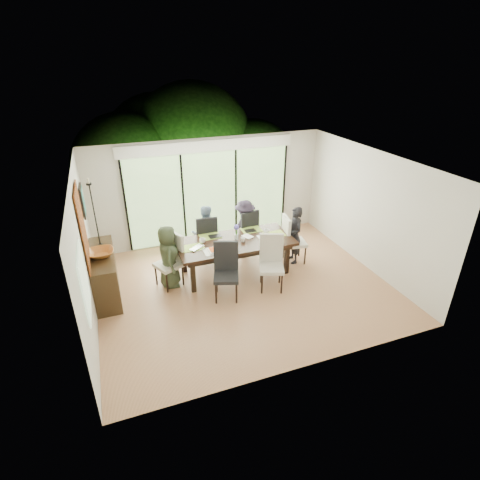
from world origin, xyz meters
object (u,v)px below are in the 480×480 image
object	(u,v)px
chair_left_end	(168,261)
person_far_left	(205,233)
chair_near_right	(272,264)
table_top	(235,242)
person_left_end	(169,257)
sideboard	(105,274)
chair_right_end	(295,239)
cup_c	(266,231)
vase	(236,237)
chair_far_left	(205,237)
cup_a	(202,241)
chair_near_left	(226,273)
bowl	(101,253)
person_right_end	(295,235)
laptop	(199,248)
cup_b	(243,240)
person_far_right	(245,227)
chair_far_right	(244,231)

from	to	relation	value
chair_left_end	person_far_left	bearing A→B (deg)	104.39
person_far_left	chair_near_right	bearing A→B (deg)	124.03
table_top	chair_left_end	distance (m)	1.51
person_left_end	sideboard	xyz separation A→B (m)	(-1.30, 0.13, -0.22)
chair_right_end	cup_c	size ratio (longest dim) A/B	8.87
chair_near_right	cup_c	size ratio (longest dim) A/B	8.87
vase	cup_c	size ratio (longest dim) A/B	0.97
chair_left_end	cup_c	size ratio (longest dim) A/B	8.87
person_left_end	cup_c	world-z (taller)	person_left_end
chair_far_left	cup_a	world-z (taller)	chair_far_left
vase	cup_a	size ratio (longest dim) A/B	0.97
chair_far_left	cup_a	distance (m)	0.79
chair_near_left	bowl	world-z (taller)	chair_near_left
chair_near_left	person_far_left	distance (m)	1.70
chair_near_right	cup_a	xyz separation A→B (m)	(-1.20, 1.02, 0.27)
chair_far_left	person_right_end	xyz separation A→B (m)	(1.93, -0.85, 0.10)
person_right_end	person_far_left	xyz separation A→B (m)	(-1.93, 0.83, 0.00)
vase	laptop	distance (m)	0.91
cup_c	bowl	xyz separation A→B (m)	(-3.58, -0.07, 0.15)
cup_a	cup_b	distance (m)	0.89
chair_near_right	cup_b	distance (m)	0.89
person_right_end	chair_left_end	bearing A→B (deg)	-84.58
person_right_end	cup_c	size ratio (longest dim) A/B	10.40
person_right_end	person_far_left	bearing A→B (deg)	-107.85
person_far_right	sideboard	world-z (taller)	person_far_right
person_far_left	person_far_right	world-z (taller)	same
chair_near_left	cup_a	bearing A→B (deg)	120.14
table_top	chair_far_left	xyz separation A→B (m)	(-0.45, 0.85, -0.18)
chair_right_end	cup_c	xyz separation A→B (m)	(-0.70, 0.10, 0.27)
person_right_end	table_top	bearing A→B (deg)	-84.58
chair_far_left	person_far_right	world-z (taller)	person_far_right
sideboard	bowl	xyz separation A→B (m)	(0.00, -0.10, 0.53)
vase	cup_b	world-z (taller)	vase
chair_near_left	person_far_right	size ratio (longest dim) A/B	0.85
cup_a	cup_c	xyz separation A→B (m)	(1.50, -0.05, 0.00)
chair_right_end	chair_near_right	world-z (taller)	same
chair_far_left	bowl	size ratio (longest dim) A/B	2.36
chair_far_right	person_left_end	xyz separation A→B (m)	(-2.03, -0.85, 0.10)
person_left_end	cup_c	distance (m)	2.29
chair_near_left	cup_c	distance (m)	1.64
person_far_right	laptop	distance (m)	1.69
cup_a	chair_near_right	bearing A→B (deg)	-40.36
chair_left_end	cup_c	distance (m)	2.32
chair_near_left	bowl	distance (m)	2.48
person_far_left	sideboard	world-z (taller)	person_far_left
cup_b	sideboard	size ratio (longest dim) A/B	0.06
chair_far_right	person_far_left	distance (m)	1.01
person_far_left	sideboard	distance (m)	2.44
person_left_end	cup_c	xyz separation A→B (m)	(2.28, 0.10, 0.16)
chair_near_left	cup_a	xyz separation A→B (m)	(-0.20, 1.02, 0.27)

